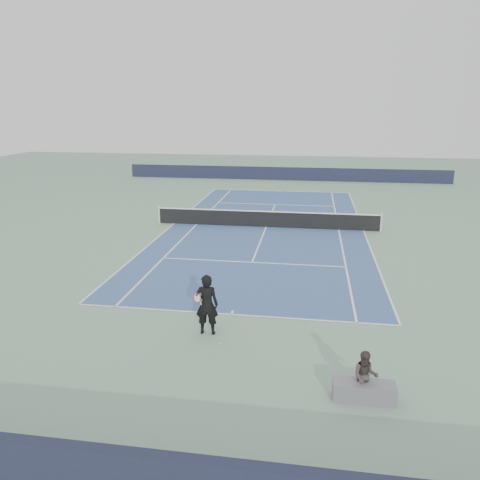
# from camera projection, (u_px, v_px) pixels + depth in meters

# --- Properties ---
(ground) EXTENTS (80.00, 80.00, 0.00)m
(ground) POSITION_uv_depth(u_px,v_px,m) (266.00, 227.00, 26.99)
(ground) COLOR gray
(court_surface) EXTENTS (10.97, 23.77, 0.01)m
(court_surface) POSITION_uv_depth(u_px,v_px,m) (266.00, 227.00, 26.98)
(court_surface) COLOR #395688
(court_surface) RESTS_ON ground
(tennis_net) EXTENTS (12.90, 0.10, 1.07)m
(tennis_net) POSITION_uv_depth(u_px,v_px,m) (266.00, 219.00, 26.85)
(tennis_net) COLOR silver
(tennis_net) RESTS_ON ground
(windscreen_far) EXTENTS (30.00, 0.25, 1.20)m
(windscreen_far) POSITION_uv_depth(u_px,v_px,m) (285.00, 174.00, 43.80)
(windscreen_far) COLOR black
(windscreen_far) RESTS_ON ground
(tennis_player) EXTENTS (0.83, 0.56, 1.92)m
(tennis_player) POSITION_uv_depth(u_px,v_px,m) (207.00, 304.00, 14.18)
(tennis_player) COLOR black
(tennis_player) RESTS_ON ground
(tennis_ball) EXTENTS (0.07, 0.07, 0.07)m
(tennis_ball) POSITION_uv_depth(u_px,v_px,m) (219.00, 343.00, 13.76)
(tennis_ball) COLOR #C7D62B
(tennis_ball) RESTS_ON ground
(spectator_bench) EXTENTS (1.48, 0.53, 1.27)m
(spectator_bench) POSITION_uv_depth(u_px,v_px,m) (365.00, 383.00, 11.04)
(spectator_bench) COLOR slate
(spectator_bench) RESTS_ON ground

